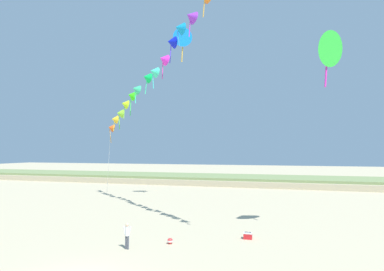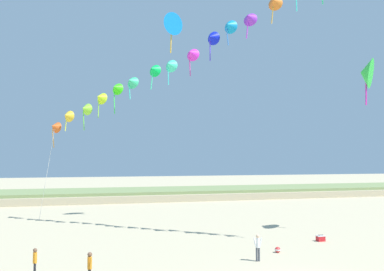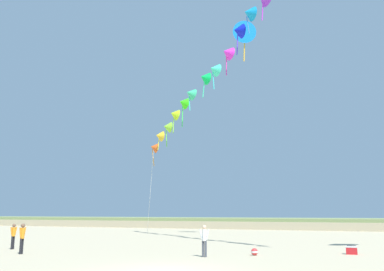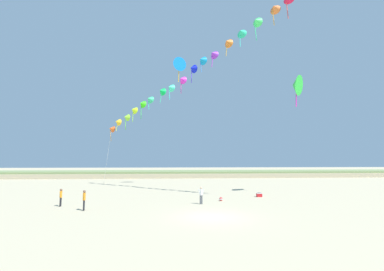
{
  "view_description": "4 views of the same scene",
  "coord_description": "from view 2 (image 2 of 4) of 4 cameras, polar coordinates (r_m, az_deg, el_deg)",
  "views": [
    {
      "loc": [
        8.61,
        -11.29,
        5.88
      ],
      "look_at": [
        1.81,
        12.49,
        7.21
      ],
      "focal_mm": 28.0,
      "sensor_mm": 36.0,
      "label": 1
    },
    {
      "loc": [
        -10.18,
        -16.98,
        6.0
      ],
      "look_at": [
        -2.7,
        10.84,
        7.64
      ],
      "focal_mm": 38.0,
      "sensor_mm": 36.0,
      "label": 2
    },
    {
      "loc": [
        7.01,
        -14.42,
        2.2
      ],
      "look_at": [
        -2.42,
        9.16,
        7.0
      ],
      "focal_mm": 38.0,
      "sensor_mm": 36.0,
      "label": 3
    },
    {
      "loc": [
        -2.77,
        -18.3,
        3.98
      ],
      "look_at": [
        -0.49,
        12.64,
        6.96
      ],
      "focal_mm": 24.0,
      "sensor_mm": 36.0,
      "label": 4
    }
  ],
  "objects": [
    {
      "name": "beach_ball",
      "position": [
        27.48,
        11.93,
        -15.41
      ],
      "size": [
        0.36,
        0.36,
        0.36
      ],
      "color": "red",
      "rests_on": "ground"
    },
    {
      "name": "large_kite_mid_trail",
      "position": [
        41.56,
        -2.95,
        15.28
      ],
      "size": [
        2.39,
        1.62,
        4.0
      ],
      "color": "#117EED"
    },
    {
      "name": "large_kite_low_lead",
      "position": [
        36.23,
        23.19,
        8.07
      ],
      "size": [
        2.61,
        2.57,
        3.92
      ],
      "color": "#32D83B"
    },
    {
      "name": "person_near_right",
      "position": [
        20.63,
        -14.17,
        -17.4
      ],
      "size": [
        0.22,
        0.56,
        1.59
      ],
      "color": "black",
      "rests_on": "ground"
    },
    {
      "name": "person_mid_center",
      "position": [
        22.7,
        -21.19,
        -16.1
      ],
      "size": [
        0.21,
        0.53,
        1.51
      ],
      "color": "black",
      "rests_on": "ground"
    },
    {
      "name": "person_near_left",
      "position": [
        24.92,
        9.22,
        -15.01
      ],
      "size": [
        0.55,
        0.21,
        1.56
      ],
      "color": "#474C56",
      "rests_on": "ground"
    },
    {
      "name": "dune_ridge",
      "position": [
        62.28,
        -5.64,
        -8.14
      ],
      "size": [
        120.0,
        12.94,
        1.38
      ],
      "color": "tan",
      "rests_on": "ground"
    },
    {
      "name": "beach_cooler",
      "position": [
        31.82,
        17.6,
        -13.58
      ],
      "size": [
        0.58,
        0.41,
        0.46
      ],
      "color": "red",
      "rests_on": "ground"
    },
    {
      "name": "kite_banner_string",
      "position": [
        33.52,
        2.34,
        13.43
      ],
      "size": [
        26.6,
        23.02,
        22.97
      ],
      "color": "#D6561D"
    }
  ]
}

